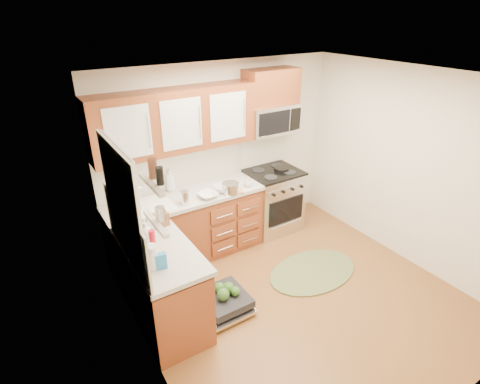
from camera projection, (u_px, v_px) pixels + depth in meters
floor at (297, 297)px, 4.44m from camera, size 3.50×3.50×0.00m
ceiling at (317, 81)px, 3.34m from camera, size 3.50×3.50×0.00m
wall_back at (222, 154)px, 5.22m from camera, size 3.50×0.04×2.50m
wall_front at (476, 306)px, 2.56m from camera, size 3.50×0.04×2.50m
wall_left at (143, 258)px, 3.05m from camera, size 0.04×3.50×2.50m
wall_right at (411, 169)px, 4.73m from camera, size 0.04×3.50×2.50m
base_cabinet_back at (188, 229)px, 5.01m from camera, size 2.05×0.60×0.85m
base_cabinet_left at (162, 288)px, 3.96m from camera, size 0.60×1.25×0.85m
countertop_back at (186, 198)px, 4.79m from camera, size 2.07×0.64×0.05m
countertop_left at (159, 250)px, 3.75m from camera, size 0.64×1.27×0.05m
backsplash_back at (174, 168)px, 4.87m from camera, size 2.05×0.02×0.57m
backsplash_left at (126, 233)px, 3.47m from camera, size 0.02×1.25×0.57m
upper_cabinets at (176, 121)px, 4.46m from camera, size 2.05×0.35×0.75m
cabinet_over_mw at (271, 87)px, 5.02m from camera, size 0.76×0.35×0.47m
range at (273, 200)px, 5.64m from camera, size 0.76×0.64×0.95m
microwave at (271, 119)px, 5.19m from camera, size 0.76×0.38×0.40m
sink at (148, 216)px, 4.57m from camera, size 0.62×0.50×0.26m
dishwasher at (222, 303)px, 4.21m from camera, size 0.70×0.60×0.20m
window at (121, 201)px, 3.30m from camera, size 0.03×1.05×1.05m
window_blind at (119, 166)px, 3.17m from camera, size 0.02×0.96×0.40m
shelf_upper at (151, 184)px, 2.45m from camera, size 0.04×0.40×0.03m
shelf_lower at (156, 223)px, 2.58m from camera, size 0.04×0.40×0.03m
rug at (313, 271)px, 4.86m from camera, size 1.26×0.83×0.02m
skillet at (282, 169)px, 5.46m from camera, size 0.25×0.25×0.04m
stock_pot at (230, 188)px, 4.84m from camera, size 0.23×0.23×0.13m
cutting_board at (233, 191)px, 4.88m from camera, size 0.30×0.24×0.02m
canister at (184, 197)px, 4.55m from camera, size 0.14×0.14×0.17m
paper_towel_roll at (152, 257)px, 3.40m from camera, size 0.14×0.14×0.24m
mustard_bottle at (144, 250)px, 3.51m from camera, size 0.08×0.08×0.23m
red_bottle at (153, 241)px, 3.66m from camera, size 0.08×0.08×0.23m
wooden_box at (161, 219)px, 4.10m from camera, size 0.17×0.13×0.15m
blue_carton at (161, 261)px, 3.42m from camera, size 0.11×0.08×0.16m
bowl_a at (208, 195)px, 4.73m from camera, size 0.25×0.25×0.06m
bowl_b at (224, 188)px, 4.89m from camera, size 0.27×0.27×0.08m
cup at (248, 183)px, 5.01m from camera, size 0.14×0.14×0.09m
soap_bottle_a at (170, 179)px, 4.84m from camera, size 0.16×0.16×0.32m
soap_bottle_b at (148, 223)px, 3.97m from camera, size 0.10×0.10×0.21m
soap_bottle_c at (145, 230)px, 3.88m from camera, size 0.13×0.13×0.17m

